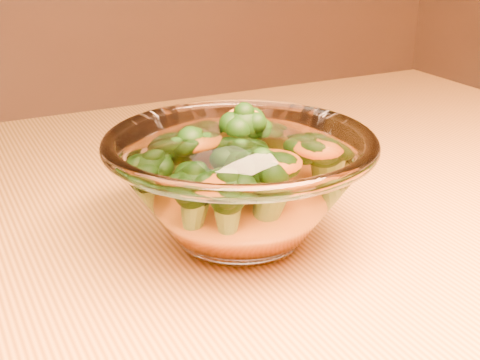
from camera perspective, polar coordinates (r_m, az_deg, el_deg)
name	(u,v)px	position (r m, az deg, el deg)	size (l,w,h in m)	color
table	(159,351)	(0.59, -6.96, -14.31)	(1.20, 0.80, 0.75)	#BC7F38
glass_bowl	(240,185)	(0.52, 0.00, -0.47)	(0.21, 0.21, 0.09)	white
cheese_sauce	(240,208)	(0.53, 0.00, -2.44)	(0.12, 0.12, 0.03)	#E05D12
broccoli_heap	(235,166)	(0.52, -0.41, 1.19)	(0.14, 0.13, 0.07)	black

